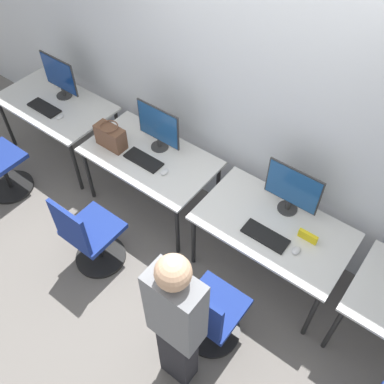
{
  "coord_description": "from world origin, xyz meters",
  "views": [
    {
      "loc": [
        1.41,
        -1.7,
        3.52
      ],
      "look_at": [
        0.0,
        0.15,
        0.85
      ],
      "focal_mm": 40.0,
      "sensor_mm": 36.0,
      "label": 1
    }
  ],
  "objects_px": {
    "office_chair_left": "(90,238)",
    "keyboard_right": "(265,236)",
    "monitor_right": "(292,189)",
    "monitor_far_left": "(59,76)",
    "keyboard_far_left": "(44,108)",
    "keyboard_left": "(143,160)",
    "mouse_left": "(164,172)",
    "person_right": "(176,323)",
    "monitor_left": "(158,127)",
    "mouse_right": "(296,250)",
    "mouse_far_left": "(60,117)",
    "handbag": "(111,137)",
    "office_chair_right": "(210,316)"
  },
  "relations": [
    {
      "from": "office_chair_left",
      "to": "keyboard_right",
      "type": "bearing_deg",
      "value": 29.32
    },
    {
      "from": "keyboard_right",
      "to": "monitor_right",
      "type": "bearing_deg",
      "value": 90.0
    },
    {
      "from": "monitor_far_left",
      "to": "keyboard_far_left",
      "type": "xyz_separation_m",
      "value": [
        0.0,
        -0.28,
        -0.24
      ]
    },
    {
      "from": "office_chair_left",
      "to": "keyboard_left",
      "type": "bearing_deg",
      "value": 92.55
    },
    {
      "from": "keyboard_right",
      "to": "mouse_left",
      "type": "bearing_deg",
      "value": 177.22
    },
    {
      "from": "keyboard_right",
      "to": "person_right",
      "type": "height_order",
      "value": "person_right"
    },
    {
      "from": "monitor_left",
      "to": "mouse_right",
      "type": "xyz_separation_m",
      "value": [
        1.62,
        -0.27,
        -0.23
      ]
    },
    {
      "from": "keyboard_far_left",
      "to": "keyboard_left",
      "type": "xyz_separation_m",
      "value": [
        1.35,
        0.05,
        0.0
      ]
    },
    {
      "from": "mouse_far_left",
      "to": "person_right",
      "type": "distance_m",
      "value": 2.63
    },
    {
      "from": "monitor_far_left",
      "to": "mouse_right",
      "type": "height_order",
      "value": "monitor_far_left"
    },
    {
      "from": "monitor_right",
      "to": "keyboard_left",
      "type": "bearing_deg",
      "value": -167.25
    },
    {
      "from": "office_chair_left",
      "to": "mouse_far_left",
      "type": "bearing_deg",
      "value": 146.77
    },
    {
      "from": "keyboard_left",
      "to": "handbag",
      "type": "bearing_deg",
      "value": -175.95
    },
    {
      "from": "mouse_far_left",
      "to": "office_chair_left",
      "type": "relative_size",
      "value": 0.1
    },
    {
      "from": "keyboard_far_left",
      "to": "office_chair_right",
      "type": "xyz_separation_m",
      "value": [
        2.67,
        -0.7,
        -0.33
      ]
    },
    {
      "from": "keyboard_far_left",
      "to": "mouse_left",
      "type": "distance_m",
      "value": 1.61
    },
    {
      "from": "office_chair_left",
      "to": "office_chair_right",
      "type": "relative_size",
      "value": 1.0
    },
    {
      "from": "monitor_right",
      "to": "mouse_right",
      "type": "xyz_separation_m",
      "value": [
        0.26,
        -0.34,
        -0.23
      ]
    },
    {
      "from": "monitor_far_left",
      "to": "mouse_left",
      "type": "relative_size",
      "value": 5.29
    },
    {
      "from": "monitor_far_left",
      "to": "office_chair_right",
      "type": "height_order",
      "value": "monitor_far_left"
    },
    {
      "from": "person_right",
      "to": "monitor_far_left",
      "type": "bearing_deg",
      "value": 153.05
    },
    {
      "from": "mouse_left",
      "to": "handbag",
      "type": "relative_size",
      "value": 0.3
    },
    {
      "from": "monitor_left",
      "to": "handbag",
      "type": "relative_size",
      "value": 1.59
    },
    {
      "from": "mouse_left",
      "to": "office_chair_right",
      "type": "bearing_deg",
      "value": -35.16
    },
    {
      "from": "keyboard_right",
      "to": "office_chair_left",
      "type": "bearing_deg",
      "value": -150.68
    },
    {
      "from": "keyboard_far_left",
      "to": "handbag",
      "type": "relative_size",
      "value": 1.27
    },
    {
      "from": "monitor_left",
      "to": "handbag",
      "type": "height_order",
      "value": "monitor_left"
    },
    {
      "from": "handbag",
      "to": "office_chair_left",
      "type": "bearing_deg",
      "value": -61.65
    },
    {
      "from": "monitor_far_left",
      "to": "monitor_right",
      "type": "height_order",
      "value": "same"
    },
    {
      "from": "mouse_far_left",
      "to": "handbag",
      "type": "height_order",
      "value": "handbag"
    },
    {
      "from": "office_chair_left",
      "to": "person_right",
      "type": "xyz_separation_m",
      "value": [
        1.26,
        -0.32,
        0.5
      ]
    },
    {
      "from": "monitor_right",
      "to": "monitor_far_left",
      "type": "bearing_deg",
      "value": -178.43
    },
    {
      "from": "mouse_far_left",
      "to": "keyboard_left",
      "type": "distance_m",
      "value": 1.1
    },
    {
      "from": "keyboard_far_left",
      "to": "mouse_left",
      "type": "height_order",
      "value": "mouse_left"
    },
    {
      "from": "mouse_right",
      "to": "monitor_far_left",
      "type": "bearing_deg",
      "value": 174.9
    },
    {
      "from": "person_right",
      "to": "mouse_right",
      "type": "bearing_deg",
      "value": 73.26
    },
    {
      "from": "person_right",
      "to": "handbag",
      "type": "xyz_separation_m",
      "value": [
        -1.67,
        1.09,
        -0.06
      ]
    },
    {
      "from": "mouse_right",
      "to": "office_chair_right",
      "type": "relative_size",
      "value": 0.1
    },
    {
      "from": "office_chair_left",
      "to": "mouse_right",
      "type": "height_order",
      "value": "office_chair_left"
    },
    {
      "from": "mouse_left",
      "to": "keyboard_right",
      "type": "distance_m",
      "value": 1.1
    },
    {
      "from": "mouse_far_left",
      "to": "monitor_left",
      "type": "xyz_separation_m",
      "value": [
        1.1,
        0.29,
        0.23
      ]
    },
    {
      "from": "mouse_left",
      "to": "office_chair_right",
      "type": "relative_size",
      "value": 0.1
    },
    {
      "from": "handbag",
      "to": "monitor_far_left",
      "type": "bearing_deg",
      "value": 165.12
    },
    {
      "from": "keyboard_left",
      "to": "office_chair_left",
      "type": "relative_size",
      "value": 0.41
    },
    {
      "from": "mouse_left",
      "to": "monitor_right",
      "type": "xyz_separation_m",
      "value": [
        1.1,
        0.31,
        0.23
      ]
    },
    {
      "from": "office_chair_left",
      "to": "handbag",
      "type": "xyz_separation_m",
      "value": [
        -0.42,
        0.77,
        0.43
      ]
    },
    {
      "from": "mouse_right",
      "to": "handbag",
      "type": "distance_m",
      "value": 2.0
    },
    {
      "from": "monitor_right",
      "to": "handbag",
      "type": "height_order",
      "value": "monitor_right"
    },
    {
      "from": "keyboard_left",
      "to": "office_chair_right",
      "type": "height_order",
      "value": "office_chair_right"
    },
    {
      "from": "monitor_right",
      "to": "handbag",
      "type": "xyz_separation_m",
      "value": [
        -1.73,
        -0.33,
        -0.14
      ]
    }
  ]
}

